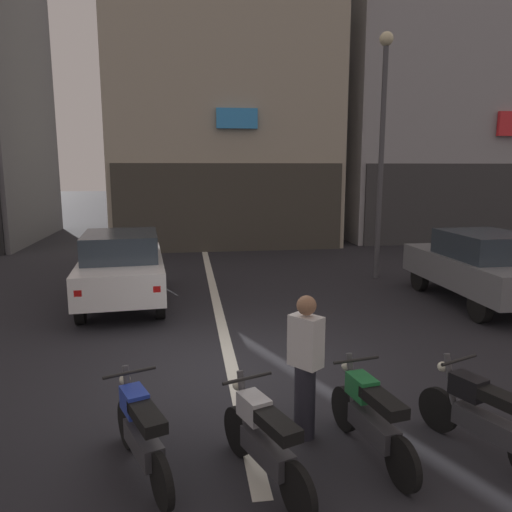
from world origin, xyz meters
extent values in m
plane|color=#232328|center=(0.00, 0.00, 0.00)|extent=(120.00, 120.00, 0.00)
cube|color=silver|center=(0.00, 6.00, 0.00)|extent=(0.20, 18.00, 0.01)
cube|color=#B2A893|center=(0.95, 14.92, 5.64)|extent=(8.68, 8.20, 11.27)
cube|color=#3E3A33|center=(0.95, 10.77, 1.60)|extent=(8.33, 0.10, 3.20)
cube|color=#3399F2|center=(1.22, 10.70, 4.75)|extent=(1.46, 0.16, 0.70)
cube|color=#9E9EA3|center=(11.08, 14.92, 6.18)|extent=(10.05, 7.22, 12.36)
cube|color=#373739|center=(11.08, 11.26, 1.60)|extent=(9.65, 0.10, 3.20)
cylinder|color=black|center=(-2.97, 5.29, 0.32)|extent=(0.23, 0.65, 0.64)
cylinder|color=black|center=(-1.43, 5.42, 0.32)|extent=(0.23, 0.65, 0.64)
cylinder|color=black|center=(-2.75, 2.70, 0.32)|extent=(0.23, 0.65, 0.64)
cylinder|color=black|center=(-1.21, 2.83, 0.32)|extent=(0.23, 0.65, 0.64)
cube|color=silver|center=(-2.09, 4.06, 0.75)|extent=(2.10, 4.23, 0.66)
cube|color=#2D3842|center=(-2.08, 3.91, 1.36)|extent=(1.71, 2.09, 0.56)
cube|color=red|center=(-2.62, 1.99, 0.80)|extent=(0.14, 0.07, 0.12)
cube|color=red|center=(-1.22, 2.10, 0.80)|extent=(0.14, 0.07, 0.12)
cylinder|color=black|center=(5.12, 4.26, 0.32)|extent=(0.18, 0.64, 0.64)
cylinder|color=black|center=(6.67, 4.25, 0.32)|extent=(0.18, 0.64, 0.64)
cylinder|color=black|center=(5.11, 1.66, 0.32)|extent=(0.18, 0.64, 0.64)
cube|color=slate|center=(5.89, 2.96, 0.75)|extent=(1.78, 4.11, 0.66)
cube|color=#2D3842|center=(5.89, 2.81, 1.36)|extent=(1.56, 1.97, 0.56)
cube|color=red|center=(5.17, 0.94, 0.80)|extent=(0.14, 0.06, 0.12)
cylinder|color=#47474C|center=(4.59, 5.78, 3.07)|extent=(0.14, 0.14, 6.13)
sphere|color=beige|center=(4.59, 5.78, 6.31)|extent=(0.36, 0.36, 0.36)
cylinder|color=black|center=(-1.35, -1.88, 0.26)|extent=(0.26, 0.51, 0.52)
cylinder|color=black|center=(-0.92, -2.95, 0.26)|extent=(0.26, 0.51, 0.52)
cube|color=#38383D|center=(-1.11, -2.46, 0.37)|extent=(0.46, 0.76, 0.22)
cube|color=black|center=(-1.06, -2.61, 0.72)|extent=(0.43, 0.64, 0.12)
cube|color=#233DB7|center=(-1.21, -2.23, 0.70)|extent=(0.34, 0.42, 0.24)
cylinder|color=#4C4C51|center=(-1.29, -2.02, 0.63)|extent=(0.15, 0.25, 0.70)
cylinder|color=black|center=(-1.26, -2.10, 0.95)|extent=(0.52, 0.24, 0.04)
sphere|color=silver|center=(-1.34, -1.91, 0.80)|extent=(0.12, 0.12, 0.12)
cylinder|color=black|center=(-0.15, -2.19, 0.26)|extent=(0.25, 0.51, 0.52)
cylinder|color=black|center=(0.26, -3.26, 0.26)|extent=(0.25, 0.51, 0.52)
cube|color=#38383D|center=(0.07, -2.77, 0.37)|extent=(0.45, 0.76, 0.22)
cube|color=black|center=(0.13, -2.92, 0.72)|extent=(0.42, 0.64, 0.12)
cube|color=#B2B5BA|center=(-0.02, -2.53, 0.70)|extent=(0.34, 0.42, 0.24)
cylinder|color=#4C4C51|center=(-0.10, -2.33, 0.63)|extent=(0.15, 0.25, 0.70)
cylinder|color=black|center=(-0.07, -2.40, 0.95)|extent=(0.53, 0.23, 0.04)
sphere|color=silver|center=(-0.14, -2.21, 0.80)|extent=(0.12, 0.12, 0.12)
cylinder|color=black|center=(1.14, -1.88, 0.26)|extent=(0.16, 0.52, 0.52)
cylinder|color=black|center=(1.35, -3.01, 0.26)|extent=(0.16, 0.52, 0.52)
cube|color=#38383D|center=(1.25, -2.49, 0.37)|extent=(0.33, 0.76, 0.22)
cube|color=black|center=(1.28, -2.65, 0.72)|extent=(0.32, 0.63, 0.12)
cube|color=#1E7238|center=(1.21, -2.24, 0.70)|extent=(0.28, 0.39, 0.24)
cylinder|color=#4C4C51|center=(1.17, -2.02, 0.63)|extent=(0.11, 0.25, 0.70)
cylinder|color=black|center=(1.18, -2.10, 0.95)|extent=(0.55, 0.13, 0.04)
sphere|color=silver|center=(1.14, -1.90, 0.80)|extent=(0.12, 0.12, 0.12)
cylinder|color=black|center=(2.22, -2.05, 0.26)|extent=(0.26, 0.51, 0.52)
cube|color=#38383D|center=(2.45, -2.63, 0.37)|extent=(0.46, 0.76, 0.22)
cube|color=black|center=(2.51, -2.78, 0.72)|extent=(0.43, 0.64, 0.12)
cube|color=black|center=(2.36, -2.39, 0.70)|extent=(0.34, 0.42, 0.24)
cylinder|color=#4C4C51|center=(2.27, -2.19, 0.63)|extent=(0.15, 0.25, 0.70)
cylinder|color=black|center=(2.30, -2.27, 0.95)|extent=(0.52, 0.24, 0.04)
sphere|color=silver|center=(2.23, -2.07, 0.80)|extent=(0.12, 0.12, 0.12)
cylinder|color=#23232D|center=(0.64, -1.96, 0.43)|extent=(0.24, 0.24, 0.86)
cube|color=silver|center=(0.64, -1.96, 1.15)|extent=(0.40, 0.42, 0.58)
sphere|color=#9E7051|center=(0.64, -1.96, 1.56)|extent=(0.22, 0.22, 0.22)
camera|label=1|loc=(-0.64, -7.01, 3.05)|focal=34.38mm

